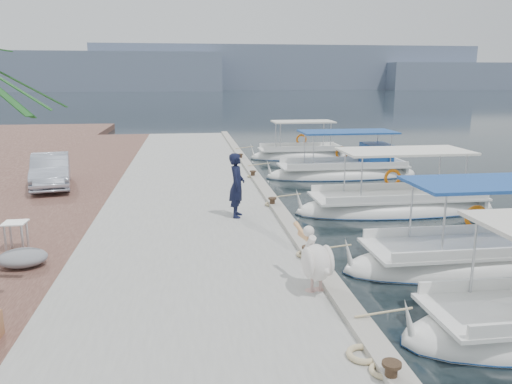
# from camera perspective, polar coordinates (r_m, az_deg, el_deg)

# --- Properties ---
(ground) EXTENTS (400.00, 400.00, 0.00)m
(ground) POSITION_cam_1_polar(r_m,az_deg,el_deg) (15.53, 4.07, -4.85)
(ground) COLOR black
(ground) RESTS_ON ground
(concrete_quay) EXTENTS (6.00, 40.00, 0.50)m
(concrete_quay) POSITION_cam_1_polar(r_m,az_deg,el_deg) (19.97, -7.35, -0.16)
(concrete_quay) COLOR gray
(concrete_quay) RESTS_ON ground
(quay_curb) EXTENTS (0.44, 40.00, 0.12)m
(quay_curb) POSITION_cam_1_polar(r_m,az_deg,el_deg) (20.11, 0.57, 0.94)
(quay_curb) COLOR gray
(quay_curb) RESTS_ON concrete_quay
(cobblestone_strip) EXTENTS (4.00, 40.00, 0.50)m
(cobblestone_strip) POSITION_cam_1_polar(r_m,az_deg,el_deg) (20.57, -21.41, -0.58)
(cobblestone_strip) COLOR #51312B
(cobblestone_strip) RESTS_ON ground
(distant_hills) EXTENTS (330.00, 60.00, 18.00)m
(distant_hills) POSITION_cam_1_polar(r_m,az_deg,el_deg) (218.44, 0.80, 13.63)
(distant_hills) COLOR slate
(distant_hills) RESTS_ON ground
(fishing_caique_b) EXTENTS (7.62, 2.32, 2.83)m
(fishing_caique_b) POSITION_cam_1_polar(r_m,az_deg,el_deg) (14.21, 24.76, -7.23)
(fishing_caique_b) COLOR white
(fishing_caique_b) RESTS_ON ground
(fishing_caique_c) EXTENTS (7.54, 2.48, 2.83)m
(fishing_caique_c) POSITION_cam_1_polar(r_m,az_deg,el_deg) (18.87, 15.72, -1.71)
(fishing_caique_c) COLOR white
(fishing_caique_c) RESTS_ON ground
(fishing_caique_d) EXTENTS (7.60, 2.40, 2.83)m
(fishing_caique_d) POSITION_cam_1_polar(r_m,az_deg,el_deg) (24.92, 10.06, 2.19)
(fishing_caique_d) COLOR white
(fishing_caique_d) RESTS_ON ground
(fishing_caique_e) EXTENTS (6.05, 2.12, 2.83)m
(fishing_caique_e) POSITION_cam_1_polar(r_m,az_deg,el_deg) (30.38, 5.04, 4.13)
(fishing_caique_e) COLOR white
(fishing_caique_e) RESTS_ON ground
(mooring_bollards) EXTENTS (0.28, 20.28, 0.33)m
(mooring_bollards) POSITION_cam_1_polar(r_m,az_deg,el_deg) (16.70, 1.88, -1.09)
(mooring_bollards) COLOR black
(mooring_bollards) RESTS_ON concrete_quay
(pelican) EXTENTS (0.70, 1.63, 1.25)m
(pelican) POSITION_cam_1_polar(r_m,az_deg,el_deg) (10.19, 6.89, -7.74)
(pelican) COLOR tan
(pelican) RESTS_ON concrete_quay
(fisherman) EXTENTS (0.60, 0.80, 2.00)m
(fisherman) POSITION_cam_1_polar(r_m,az_deg,el_deg) (15.37, -2.20, 0.77)
(fisherman) COLOR black
(fisherman) RESTS_ON concrete_quay
(parked_car) EXTENTS (2.19, 4.19, 1.31)m
(parked_car) POSITION_cam_1_polar(r_m,az_deg,el_deg) (21.29, -22.41, 2.26)
(parked_car) COLOR #A9B0C1
(parked_car) RESTS_ON cobblestone_strip
(tarp_bundle) EXTENTS (1.10, 0.90, 0.40)m
(tarp_bundle) POSITION_cam_1_polar(r_m,az_deg,el_deg) (12.71, -25.12, -6.82)
(tarp_bundle) COLOR gray
(tarp_bundle) RESTS_ON cobblestone_strip
(folding_table) EXTENTS (0.55, 0.55, 0.73)m
(folding_table) POSITION_cam_1_polar(r_m,az_deg,el_deg) (13.83, -25.78, -3.94)
(folding_table) COLOR silver
(folding_table) RESTS_ON cobblestone_strip
(rope_coil) EXTENTS (0.54, 0.54, 0.10)m
(rope_coil) POSITION_cam_1_polar(r_m,az_deg,el_deg) (8.28, 12.18, -17.67)
(rope_coil) COLOR #C6B284
(rope_coil) RESTS_ON concrete_quay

